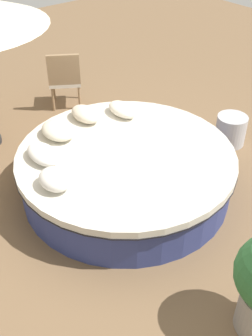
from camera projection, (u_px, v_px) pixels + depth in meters
The scene contains 9 objects.
ground_plane at pixel (126, 189), 5.32m from camera, with size 16.00×16.00×0.00m, color brown.
round_bed at pixel (126, 171), 5.14m from camera, with size 2.70×2.70×0.58m.
throw_pillow_0 at pixel (122, 109), 5.67m from camera, with size 0.49×0.29×0.17m, color silver.
throw_pillow_1 at pixel (85, 114), 5.55m from camera, with size 0.49×0.31×0.18m, color beige.
throw_pillow_2 at pixel (58, 130), 5.22m from camera, with size 0.51×0.40×0.18m, color beige.
throw_pillow_3 at pixel (43, 154), 4.81m from camera, with size 0.53×0.30×0.17m, color white.
throw_pillow_4 at pixel (55, 179), 4.40m from camera, with size 0.42×0.33×0.20m, color white.
patio_chair at pixel (65, 77), 6.78m from camera, with size 0.70×0.71×0.98m.
side_table at pixel (231, 130), 6.07m from camera, with size 0.45×0.45×0.45m, color #B7B7BC.
Camera 1 is at (-3.19, 2.56, 3.42)m, focal length 43.79 mm.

